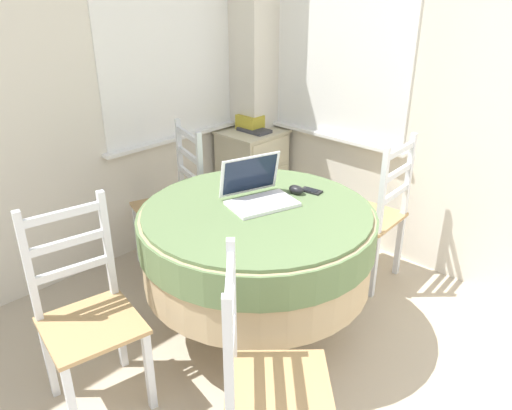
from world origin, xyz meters
The scene contains 12 objects.
corner_room_shell centered at (1.11, 2.07, 1.28)m, with size 4.17×5.14×2.55m.
round_dining_table centered at (0.62, 2.01, 0.58)m, with size 1.22×1.22×0.76m.
laptop centered at (0.68, 2.07, 0.81)m, with size 0.40×0.36×0.23m.
computer_mouse centered at (0.91, 1.99, 0.78)m, with size 0.06×0.09×0.05m.
cell_phone centered at (0.99, 1.95, 0.76)m, with size 0.08×0.12×0.01m.
dining_chair_near_back_window centered at (0.75, 2.89, 0.46)m, with size 0.49×0.50×0.98m.
dining_chair_near_right_window centered at (1.52, 1.85, 0.46)m, with size 0.42×0.42×0.98m.
dining_chair_camera_near centered at (-0.01, 1.37, 0.46)m, with size 0.56×0.56×0.98m.
dining_chair_left_flank centered at (-0.26, 2.22, 0.46)m, with size 0.46×0.46×0.98m.
corner_cabinet centered at (1.65, 3.04, 0.37)m, with size 0.47×0.43×0.74m.
storage_box centered at (1.66, 3.08, 0.80)m, with size 0.14×0.19×0.11m.
book_on_cabinet centered at (1.64, 3.02, 0.75)m, with size 0.14×0.25×0.02m.
Camera 1 is at (-1.04, 0.43, 1.84)m, focal length 35.00 mm.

